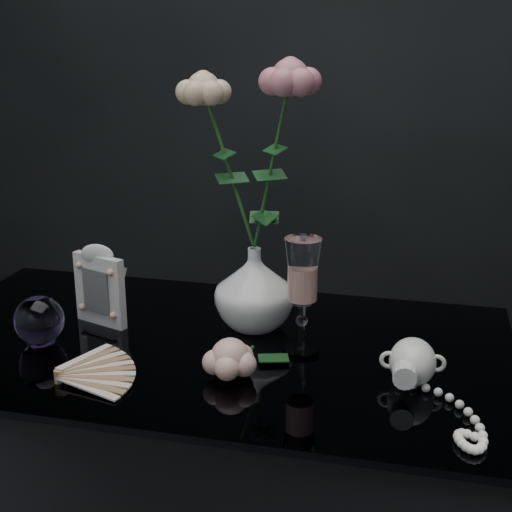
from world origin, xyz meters
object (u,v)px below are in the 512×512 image
(vase, at_px, (254,288))
(paperweight, at_px, (39,320))
(picture_frame, at_px, (100,284))
(pearl_jar, at_px, (413,360))
(loose_rose, at_px, (230,358))
(wine_glass, at_px, (302,296))

(vase, height_order, paperweight, vase)
(picture_frame, height_order, pearl_jar, picture_frame)
(loose_rose, bearing_deg, pearl_jar, 23.50)
(vase, xyz_separation_m, paperweight, (-0.34, -0.15, -0.03))
(loose_rose, bearing_deg, vase, 105.97)
(wine_glass, relative_size, loose_rose, 1.07)
(paperweight, bearing_deg, wine_glass, 9.16)
(vase, distance_m, wine_glass, 0.13)
(wine_glass, height_order, picture_frame, wine_glass)
(wine_glass, distance_m, paperweight, 0.45)
(picture_frame, xyz_separation_m, paperweight, (-0.07, -0.10, -0.03))
(loose_rose, xyz_separation_m, pearl_jar, (0.28, 0.05, 0.01))
(wine_glass, distance_m, loose_rose, 0.16)
(picture_frame, height_order, loose_rose, picture_frame)
(pearl_jar, bearing_deg, picture_frame, 166.30)
(paperweight, bearing_deg, loose_rose, -6.96)
(vase, height_order, loose_rose, vase)
(picture_frame, bearing_deg, wine_glass, 13.79)
(picture_frame, bearing_deg, loose_rose, -8.45)
(vase, xyz_separation_m, loose_rose, (0.01, -0.20, -0.04))
(pearl_jar, bearing_deg, wine_glass, 156.74)
(paperweight, distance_m, loose_rose, 0.36)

